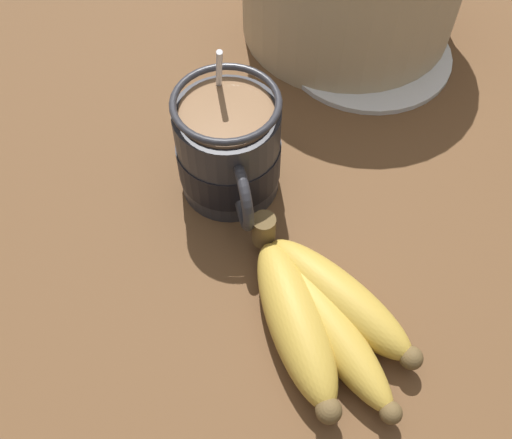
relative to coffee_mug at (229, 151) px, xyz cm
name	(u,v)px	position (x,y,z in cm)	size (l,w,h in cm)	color
table	(228,234)	(4.25, -1.25, -6.49)	(106.91, 106.91, 3.55)	brown
coffee_mug	(229,151)	(0.00, 0.00, 0.00)	(14.50, 9.21, 14.16)	#28282D
banana_bunch	(318,313)	(15.41, 3.79, -2.70)	(18.05, 11.84, 4.41)	brown
small_plate	(367,53)	(-14.30, 18.49, -4.41)	(18.57, 18.57, 0.60)	silver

